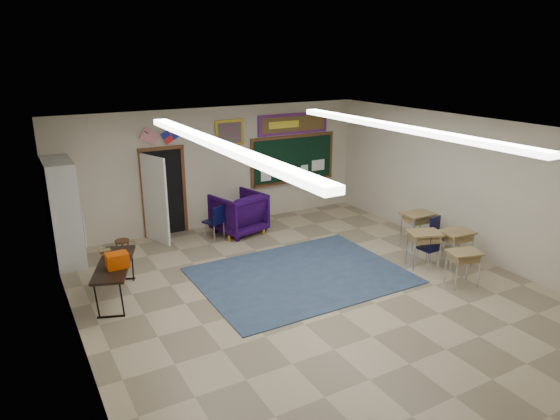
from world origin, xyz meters
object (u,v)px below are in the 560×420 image
wooden_stool (123,252)px  wingback_armchair (239,213)px  folding_table (116,279)px  student_desk_front_left (423,248)px  student_desk_front_right (417,228)px

wooden_stool → wingback_armchair: bearing=10.3°
wingback_armchair → folding_table: wingback_armchair is taller
wingback_armchair → student_desk_front_left: (2.43, -3.76, -0.07)m
student_desk_front_left → folding_table: 6.06m
folding_table → student_desk_front_left: bearing=3.8°
wingback_armchair → student_desk_front_left: size_ratio=1.44×
student_desk_front_left → student_desk_front_right: size_ratio=0.95×
wingback_armchair → folding_table: bearing=16.6°
wingback_armchair → student_desk_front_right: bearing=123.1°
student_desk_front_left → wooden_stool: student_desk_front_left is taller
student_desk_front_left → student_desk_front_right: 1.13m
folding_table → wooden_stool: size_ratio=3.31×
wooden_stool → student_desk_front_left: bearing=-31.1°
student_desk_front_right → wooden_stool: student_desk_front_right is taller
wingback_armchair → folding_table: size_ratio=0.64×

